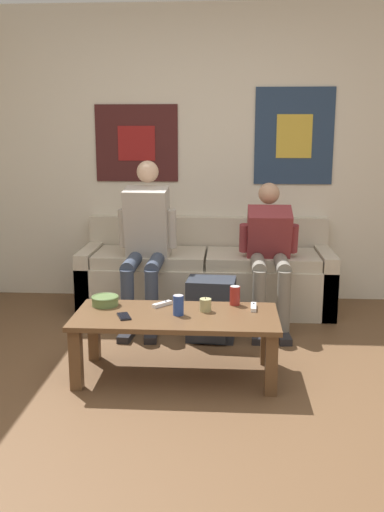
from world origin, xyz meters
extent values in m
plane|color=brown|center=(0.00, 0.00, 0.00)|extent=(18.00, 18.00, 0.00)
cube|color=silver|center=(0.00, 2.33, 1.27)|extent=(10.00, 0.05, 2.55)
cube|color=#471E1E|center=(-0.57, 2.30, 1.39)|extent=(0.73, 0.01, 0.67)
cube|color=maroon|center=(-0.57, 2.29, 1.39)|extent=(0.33, 0.01, 0.30)
cube|color=navy|center=(0.80, 2.30, 1.45)|extent=(0.68, 0.01, 0.82)
cube|color=gold|center=(0.80, 2.29, 1.45)|extent=(0.30, 0.01, 0.37)
cube|color=beige|center=(0.06, 2.24, 0.38)|extent=(2.11, 0.13, 0.75)
cube|color=beige|center=(0.06, 1.89, 0.20)|extent=(2.11, 0.58, 0.40)
cube|color=beige|center=(-0.94, 1.89, 0.26)|extent=(0.12, 0.58, 0.52)
cube|color=beige|center=(1.05, 1.89, 0.26)|extent=(0.12, 0.58, 0.52)
cube|color=beige|center=(-0.41, 1.89, 0.45)|extent=(0.91, 0.54, 0.10)
cube|color=beige|center=(0.53, 1.89, 0.45)|extent=(0.91, 0.54, 0.10)
cube|color=brown|center=(-0.07, 0.55, 0.38)|extent=(1.25, 0.57, 0.03)
cube|color=brown|center=(-0.64, 0.78, 0.18)|extent=(0.07, 0.07, 0.37)
cube|color=brown|center=(0.50, 0.78, 0.18)|extent=(0.07, 0.07, 0.37)
cube|color=brown|center=(-0.64, 0.33, 0.18)|extent=(0.07, 0.07, 0.37)
cube|color=brown|center=(0.50, 0.33, 0.18)|extent=(0.07, 0.07, 0.37)
cylinder|color=#384256|center=(-0.50, 1.45, 0.50)|extent=(0.11, 0.42, 0.11)
cylinder|color=#384256|center=(-0.50, 1.24, 0.26)|extent=(0.10, 0.10, 0.48)
cube|color=#232328|center=(-0.50, 1.17, 0.03)|extent=(0.11, 0.25, 0.05)
cylinder|color=#384256|center=(-0.32, 1.45, 0.50)|extent=(0.11, 0.42, 0.11)
cylinder|color=#384256|center=(-0.32, 1.24, 0.26)|extent=(0.10, 0.10, 0.48)
cube|color=#232328|center=(-0.32, 1.17, 0.03)|extent=(0.11, 0.25, 0.05)
cube|color=beige|center=(-0.41, 1.70, 0.78)|extent=(0.36, 0.33, 0.59)
sphere|color=beige|center=(-0.41, 1.77, 1.18)|extent=(0.18, 0.18, 0.18)
cylinder|color=beige|center=(-0.60, 1.70, 0.73)|extent=(0.08, 0.10, 0.31)
cylinder|color=beige|center=(-0.21, 1.70, 0.73)|extent=(0.08, 0.10, 0.31)
cylinder|color=gray|center=(0.47, 1.47, 0.50)|extent=(0.11, 0.38, 0.11)
cylinder|color=gray|center=(0.47, 1.28, 0.26)|extent=(0.10, 0.10, 0.48)
cube|color=#232328|center=(0.47, 1.21, 0.03)|extent=(0.11, 0.25, 0.05)
cylinder|color=gray|center=(0.65, 1.47, 0.50)|extent=(0.11, 0.38, 0.11)
cylinder|color=gray|center=(0.65, 1.28, 0.26)|extent=(0.10, 0.10, 0.48)
cube|color=#232328|center=(0.65, 1.21, 0.03)|extent=(0.11, 0.25, 0.05)
cube|color=maroon|center=(0.56, 1.73, 0.69)|extent=(0.34, 0.36, 0.46)
sphere|color=tan|center=(0.56, 1.85, 1.00)|extent=(0.17, 0.17, 0.17)
cylinder|color=maroon|center=(0.37, 1.74, 0.66)|extent=(0.08, 0.12, 0.24)
cylinder|color=maroon|center=(0.76, 1.74, 0.66)|extent=(0.08, 0.12, 0.24)
cube|color=#282D38|center=(0.12, 1.22, 0.23)|extent=(0.36, 0.28, 0.45)
cube|color=#282D38|center=(0.12, 1.10, 0.12)|extent=(0.25, 0.11, 0.20)
cylinder|color=#607F47|center=(-0.54, 0.71, 0.43)|extent=(0.17, 0.17, 0.06)
torus|color=#607F47|center=(-0.54, 0.71, 0.45)|extent=(0.18, 0.18, 0.02)
cylinder|color=tan|center=(0.11, 0.63, 0.44)|extent=(0.07, 0.07, 0.08)
cylinder|color=black|center=(0.11, 0.63, 0.49)|extent=(0.00, 0.00, 0.01)
cylinder|color=#28479E|center=(-0.05, 0.55, 0.46)|extent=(0.07, 0.07, 0.12)
cylinder|color=silver|center=(-0.05, 0.55, 0.52)|extent=(0.06, 0.06, 0.00)
cylinder|color=maroon|center=(0.29, 0.77, 0.46)|extent=(0.07, 0.07, 0.12)
cylinder|color=silver|center=(0.29, 0.77, 0.52)|extent=(0.06, 0.06, 0.00)
cube|color=white|center=(0.41, 0.69, 0.41)|extent=(0.04, 0.15, 0.02)
cylinder|color=#333842|center=(0.41, 0.73, 0.43)|extent=(0.01, 0.01, 0.00)
cube|color=white|center=(-0.18, 0.72, 0.41)|extent=(0.12, 0.13, 0.02)
cylinder|color=#333842|center=(-0.15, 0.74, 0.43)|extent=(0.01, 0.01, 0.00)
cube|color=black|center=(-0.38, 0.48, 0.40)|extent=(0.11, 0.15, 0.01)
cube|color=black|center=(-0.38, 0.48, 0.41)|extent=(0.10, 0.14, 0.00)
camera|label=1|loc=(0.24, -2.76, 1.50)|focal=40.00mm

